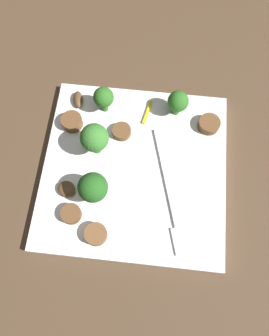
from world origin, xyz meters
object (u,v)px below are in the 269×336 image
(broccoli_floret_0, at_px, (104,98))
(sausage_slice_1, at_px, (72,122))
(pepper_strip_1, at_px, (147,113))
(sausage_slice_4, at_px, (96,234))
(sausage_slice_3, at_px, (71,214))
(mushroom_2, at_px, (78,99))
(fork, at_px, (170,198))
(plate, at_px, (134,170))
(broccoli_floret_2, at_px, (178,102))
(sausage_slice_2, at_px, (209,124))
(sausage_slice_0, at_px, (122,131))
(broccoli_floret_1, at_px, (95,138))
(broccoli_floret_3, at_px, (93,188))
(mushroom_0, at_px, (66,189))

(broccoli_floret_0, distance_m, sausage_slice_1, 0.06)
(pepper_strip_1, bearing_deg, sausage_slice_1, -74.27)
(sausage_slice_4, bearing_deg, sausage_slice_3, -122.18)
(mushroom_2, bearing_deg, sausage_slice_1, -2.97)
(fork, distance_m, mushroom_2, 0.20)
(broccoli_floret_0, height_order, sausage_slice_1, broccoli_floret_0)
(plate, distance_m, broccoli_floret_2, 0.11)
(broccoli_floret_0, xyz_separation_m, sausage_slice_2, (0.01, 0.15, -0.02))
(pepper_strip_1, bearing_deg, broccoli_floret_2, 98.84)
(fork, relative_size, sausage_slice_2, 5.67)
(sausage_slice_3, bearing_deg, sausage_slice_1, -170.54)
(sausage_slice_0, height_order, pepper_strip_1, sausage_slice_0)
(plate, bearing_deg, sausage_slice_0, -154.89)
(broccoli_floret_2, bearing_deg, plate, -28.42)
(broccoli_floret_2, xyz_separation_m, mushroom_2, (-0.00, -0.15, -0.02))
(plate, height_order, sausage_slice_4, sausage_slice_4)
(sausage_slice_1, height_order, sausage_slice_2, sausage_slice_1)
(sausage_slice_1, height_order, mushroom_2, sausage_slice_1)
(fork, xyz_separation_m, pepper_strip_1, (-0.13, -0.04, 0.00))
(sausage_slice_1, bearing_deg, pepper_strip_1, 105.73)
(broccoli_floret_1, height_order, mushroom_2, broccoli_floret_1)
(sausage_slice_2, bearing_deg, sausage_slice_4, -38.74)
(broccoli_floret_1, bearing_deg, broccoli_floret_0, 178.37)
(broccoli_floret_1, distance_m, sausage_slice_4, 0.13)
(fork, bearing_deg, sausage_slice_0, -155.34)
(broccoli_floret_3, bearing_deg, sausage_slice_3, -41.18)
(broccoli_floret_3, relative_size, pepper_strip_1, 1.37)
(pepper_strip_1, bearing_deg, sausage_slice_3, -27.41)
(sausage_slice_0, distance_m, pepper_strip_1, 0.05)
(broccoli_floret_0, distance_m, sausage_slice_4, 0.19)
(broccoli_floret_2, relative_size, sausage_slice_3, 1.68)
(fork, height_order, broccoli_floret_1, broccoli_floret_1)
(fork, relative_size, broccoli_floret_3, 3.31)
(broccoli_floret_0, height_order, sausage_slice_0, broccoli_floret_0)
(plate, distance_m, pepper_strip_1, 0.09)
(sausage_slice_0, distance_m, sausage_slice_3, 0.14)
(fork, xyz_separation_m, broccoli_floret_0, (-0.13, -0.11, 0.03))
(mushroom_0, height_order, mushroom_2, same)
(broccoli_floret_0, distance_m, broccoli_floret_1, 0.07)
(sausage_slice_3, relative_size, mushroom_2, 0.95)
(sausage_slice_1, bearing_deg, mushroom_0, 5.57)
(sausage_slice_2, bearing_deg, broccoli_floret_2, -111.18)
(mushroom_2, bearing_deg, sausage_slice_4, 16.07)
(fork, distance_m, broccoli_floret_2, 0.14)
(sausage_slice_3, bearing_deg, sausage_slice_0, 158.07)
(broccoli_floret_1, xyz_separation_m, mushroom_0, (0.06, -0.03, -0.03))
(sausage_slice_1, bearing_deg, sausage_slice_3, 9.46)
(sausage_slice_2, xyz_separation_m, mushroom_2, (-0.02, -0.20, -0.00))
(plate, relative_size, mushroom_2, 9.12)
(fork, bearing_deg, sausage_slice_1, -138.69)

